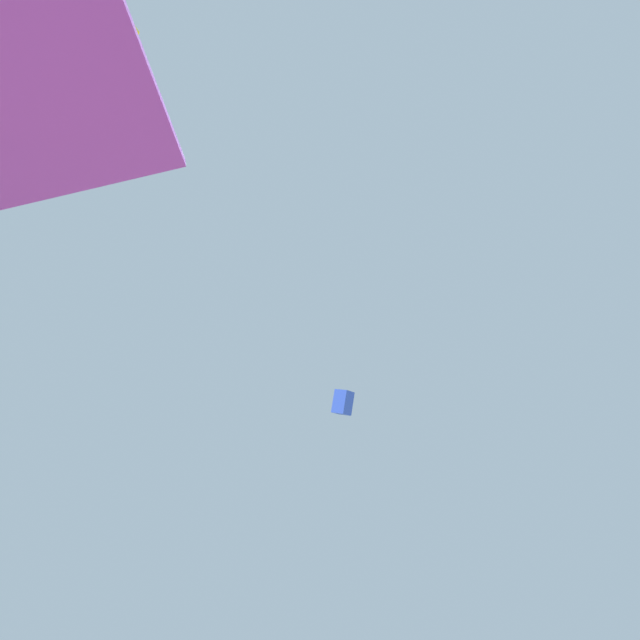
{
  "coord_description": "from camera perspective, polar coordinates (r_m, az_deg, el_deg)",
  "views": [
    {
      "loc": [
        1.69,
        -0.61,
        1.01
      ],
      "look_at": [
        0.12,
        2.59,
        3.34
      ],
      "focal_mm": 37.56,
      "sensor_mm": 36.0,
      "label": 1
    }
  ],
  "objects": [
    {
      "name": "distant_kite_yellow_mid_left",
      "position": [
        25.96,
        -16.17,
        22.5
      ],
      "size": [
        1.04,
        0.78,
        1.11
      ],
      "color": "yellow"
    },
    {
      "name": "distant_kite_blue_mid_right",
      "position": [
        30.72,
        1.96,
        -7.03
      ],
      "size": [
        1.07,
        0.98,
        1.36
      ],
      "color": "blue"
    }
  ]
}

